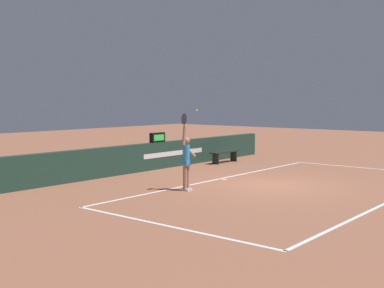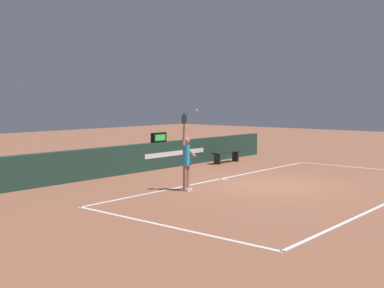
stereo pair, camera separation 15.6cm
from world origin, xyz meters
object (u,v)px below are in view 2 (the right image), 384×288
Objects in this scene: tennis_player at (186,159)px; courtside_bench_near at (227,154)px; speed_display at (159,137)px; tennis_ball at (197,110)px.

courtside_bench_near is (6.23, 3.03, -0.58)m from tennis_player.
courtside_bench_near is at bearing -16.09° from speed_display.
courtside_bench_near is (6.08, 3.31, -2.04)m from tennis_ball.
tennis_player is at bearing 119.02° from tennis_ball.
speed_display is 0.42× the size of courtside_bench_near.
courtside_bench_near is at bearing 28.56° from tennis_ball.
speed_display is at bearing 56.67° from tennis_ball.
tennis_player reaches higher than courtside_bench_near.
speed_display is 5.23m from tennis_ball.
tennis_ball reaches higher than tennis_player.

